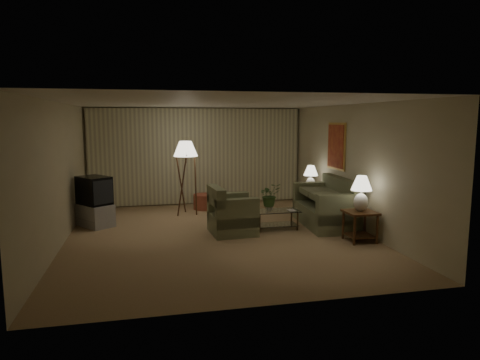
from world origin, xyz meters
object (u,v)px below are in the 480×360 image
table_lamp_near (361,190)px  floor_lamp (186,176)px  sofa (325,207)px  vase (270,207)px  coffee_table (276,217)px  tv_cabinet (95,215)px  armchair (232,215)px  side_table_far (310,198)px  crt_tv (94,190)px  side_table_near (360,220)px  table_lamp_far (311,176)px  ottoman (205,202)px

table_lamp_near → floor_lamp: floor_lamp is taller
sofa → vase: 1.33m
table_lamp_near → coffee_table: (-1.32, 1.25, -0.74)m
tv_cabinet → armchair: bearing=29.2°
coffee_table → vase: bearing=180.0°
side_table_far → sofa: bearing=-96.8°
side_table_far → crt_tv: size_ratio=0.67×
side_table_near → coffee_table: bearing=136.7°
table_lamp_far → ottoman: (-2.56, 1.10, -0.77)m
table_lamp_far → crt_tv: (-5.20, -0.21, -0.16)m
armchair → vase: armchair is taller
ottoman → tv_cabinet: bearing=-153.7°
tv_cabinet → table_lamp_near: bearing=28.3°
tv_cabinet → ottoman: size_ratio=1.63×
side_table_near → table_lamp_far: bearing=90.0°
sofa → armchair: bearing=-80.4°
side_table_far → floor_lamp: 3.19m
ottoman → table_lamp_near: bearing=-55.4°
side_table_far → crt_tv: bearing=-177.7°
side_table_near → side_table_far: 2.60m
crt_tv → table_lamp_near: bearing=28.3°
table_lamp_near → vase: table_lamp_near is taller
armchair → side_table_far: bearing=-61.3°
armchair → tv_cabinet: 3.15m
sofa → side_table_far: sofa is taller
tv_cabinet → ottoman: tv_cabinet is taller
armchair → ottoman: armchair is taller
sofa → side_table_near: sofa is taller
tv_cabinet → crt_tv: size_ratio=1.09×
sofa → ottoman: size_ratio=3.41×
sofa → side_table_far: size_ratio=3.38×
side_table_near → ottoman: bearing=124.6°
sofa → crt_tv: (-5.05, 1.04, 0.39)m
side_table_near → side_table_far: bearing=90.0°
side_table_far → ottoman: side_table_far is taller
coffee_table → crt_tv: 4.08m
armchair → floor_lamp: size_ratio=0.57×
side_table_near → crt_tv: size_ratio=0.67×
vase → side_table_near: bearing=-40.3°
coffee_table → floor_lamp: 2.67m
table_lamp_far → ottoman: bearing=156.7°
tv_cabinet → ottoman: 2.95m
side_table_near → ottoman: 4.50m
table_lamp_far → crt_tv: bearing=-177.7°
table_lamp_far → tv_cabinet: table_lamp_far is taller
armchair → table_lamp_near: (2.32, -1.12, 0.62)m
table_lamp_far → coffee_table: 2.02m
sofa → floor_lamp: floor_lamp is taller
armchair → side_table_far: 2.75m
crt_tv → vase: bearing=35.9°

